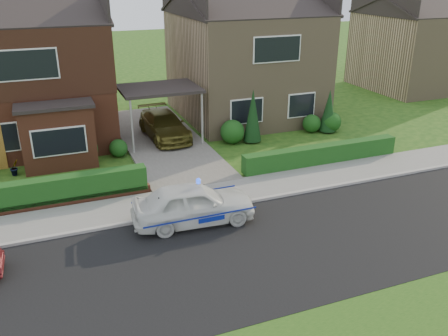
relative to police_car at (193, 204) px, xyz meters
name	(u,v)px	position (x,y,z in m)	size (l,w,h in m)	color
ground	(252,252)	(1.10, -2.40, -0.71)	(120.00, 120.00, 0.00)	#1B4512
road	(252,252)	(1.10, -2.40, -0.71)	(60.00, 6.00, 0.02)	black
kerb	(217,207)	(1.10, 0.65, -0.65)	(60.00, 0.16, 0.12)	#9E9993
sidewalk	(207,196)	(1.10, 1.70, -0.66)	(60.00, 2.00, 0.10)	slate
driveway	(162,140)	(1.10, 8.60, -0.65)	(3.80, 12.00, 0.12)	#666059
house_left	(27,63)	(-4.68, 11.50, 3.11)	(7.50, 9.53, 7.25)	brown
house_right	(244,52)	(6.90, 11.59, 2.96)	(7.50, 8.06, 7.25)	#92795A
carport_link	(159,90)	(1.10, 8.55, 1.95)	(3.80, 3.00, 2.77)	black
dwarf_wall	(45,205)	(-4.70, 2.90, -0.53)	(7.70, 0.25, 0.36)	brown
hedge_left	(45,207)	(-4.70, 3.05, -0.71)	(7.50, 0.55, 0.90)	#183D13
hedge_right	(321,164)	(6.90, 2.95, -0.71)	(7.50, 0.55, 0.80)	#183D13
shrub_left_mid	(83,150)	(-2.90, 6.90, -0.05)	(1.32, 1.32, 1.32)	#183D13
shrub_left_near	(118,148)	(-1.30, 7.20, -0.29)	(0.84, 0.84, 0.84)	#183D13
shrub_right_near	(232,132)	(4.30, 7.00, -0.11)	(1.20, 1.20, 1.20)	#183D13
shrub_right_mid	(312,123)	(8.90, 7.10, -0.23)	(0.96, 0.96, 0.96)	#183D13
shrub_right_far	(331,122)	(9.90, 6.80, -0.17)	(1.08, 1.08, 1.08)	#183D13
conifer_a	(253,117)	(5.30, 6.80, 0.59)	(0.90, 0.90, 2.60)	black
conifer_b	(329,112)	(9.70, 6.80, 0.39)	(0.90, 0.90, 2.20)	black
neighbour_right	(414,52)	(21.10, 13.60, 1.89)	(6.50, 7.00, 5.20)	#92795A
police_car	(193,204)	(0.00, 0.00, 0.00)	(3.80, 4.24, 1.57)	silver
driveway_car	(164,125)	(1.30, 8.79, 0.06)	(1.80, 4.43, 1.28)	brown
potted_plant_a	(23,195)	(-5.42, 3.60, -0.33)	(0.40, 0.27, 0.76)	gray
potted_plant_b	(14,168)	(-5.74, 6.60, -0.36)	(0.37, 0.30, 0.68)	gray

